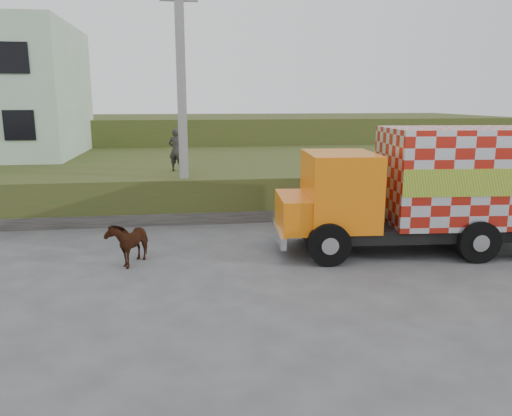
{
  "coord_description": "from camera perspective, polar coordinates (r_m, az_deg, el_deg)",
  "views": [
    {
      "loc": [
        -0.93,
        -12.35,
        4.11
      ],
      "look_at": [
        0.87,
        0.4,
        1.3
      ],
      "focal_mm": 35.0,
      "sensor_mm": 36.0,
      "label": 1
    }
  ],
  "objects": [
    {
      "name": "utility_pole",
      "position": [
        16.95,
        -8.47,
        12.06
      ],
      "size": [
        1.2,
        0.3,
        8.0
      ],
      "color": "gray",
      "rests_on": "ground"
    },
    {
      "name": "embankment_far",
      "position": [
        34.46,
        -6.53,
        7.88
      ],
      "size": [
        40.0,
        12.0,
        3.0
      ],
      "primitive_type": "cube",
      "color": "#33501A",
      "rests_on": "ground"
    },
    {
      "name": "retaining_strip",
      "position": [
        17.04,
        -11.43,
        -1.2
      ],
      "size": [
        16.0,
        0.5,
        0.4
      ],
      "primitive_type": "cube",
      "color": "#595651",
      "rests_on": "ground"
    },
    {
      "name": "ground",
      "position": [
        13.05,
        -3.57,
        -6.07
      ],
      "size": [
        120.0,
        120.0,
        0.0
      ],
      "primitive_type": "plane",
      "color": "#474749",
      "rests_on": "ground"
    },
    {
      "name": "pedestrian",
      "position": [
        18.74,
        -9.13,
        6.57
      ],
      "size": [
        0.67,
        0.54,
        1.58
      ],
      "primitive_type": "imported",
      "rotation": [
        0.0,
        0.0,
        2.82
      ],
      "color": "#302E2B",
      "rests_on": "embankment"
    },
    {
      "name": "embankment",
      "position": [
        22.62,
        -5.6,
        3.71
      ],
      "size": [
        40.0,
        12.0,
        1.5
      ],
      "primitive_type": "cube",
      "color": "#33501A",
      "rests_on": "ground"
    },
    {
      "name": "cow",
      "position": [
        13.12,
        -14.31,
        -3.73
      ],
      "size": [
        1.11,
        1.49,
        1.15
      ],
      "primitive_type": "imported",
      "rotation": [
        0.0,
        0.0,
        -0.41
      ],
      "color": "black",
      "rests_on": "ground"
    },
    {
      "name": "cargo_truck",
      "position": [
        14.42,
        19.48,
        2.13
      ],
      "size": [
        7.72,
        3.11,
        3.37
      ],
      "rotation": [
        0.0,
        0.0,
        -0.07
      ],
      "color": "black",
      "rests_on": "ground"
    }
  ]
}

